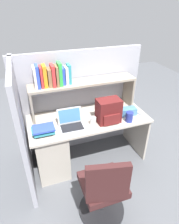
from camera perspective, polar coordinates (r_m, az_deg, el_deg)
name	(u,v)px	position (r m, az deg, el deg)	size (l,w,h in m)	color
ground_plane	(88,158)	(3.09, -0.31, -13.18)	(8.00, 8.00, 0.00)	#595B60
desk	(62,143)	(2.75, -8.12, -8.87)	(1.60, 0.70, 0.73)	beige
cubicle_partition_rear	(80,102)	(2.92, -2.79, 2.83)	(1.84, 0.05, 1.55)	#9E9EA8
cubicle_partition_left	(23,129)	(2.47, -19.02, -4.85)	(0.05, 1.06, 1.55)	#9E9EA8
overhead_hutch	(83,88)	(2.63, -1.81, 6.99)	(1.44, 0.28, 0.45)	gray
reference_books_on_shelf	(52,76)	(2.47, -11.02, 10.38)	(0.45, 0.18, 0.29)	white
laptop	(71,123)	(2.45, -5.42, -3.23)	(0.32, 0.27, 0.22)	#B7BABF
backpack	(109,111)	(2.50, 5.62, 0.24)	(0.30, 0.23, 0.31)	#591919
computer_mouse	(141,114)	(2.78, 14.88, -0.51)	(0.06, 0.10, 0.03)	silver
paper_cup	(93,121)	(2.47, 1.08, -2.67)	(0.08, 0.08, 0.11)	white
tissue_box	(128,111)	(2.74, 11.23, 0.22)	(0.22, 0.12, 0.10)	teal
snack_canister	(129,117)	(2.58, 11.55, -1.39)	(0.10, 0.10, 0.13)	navy
desk_book_stack	(43,130)	(2.38, -13.38, -5.23)	(0.27, 0.19, 0.10)	black
office_chair	(103,192)	(2.19, 4.09, -22.42)	(0.52, 0.53, 0.93)	black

